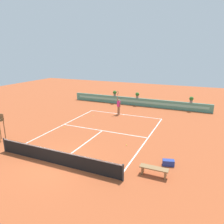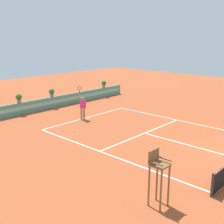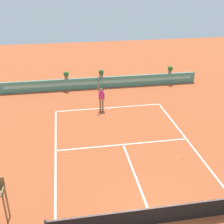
{
  "view_description": "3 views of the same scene",
  "coord_description": "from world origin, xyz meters",
  "views": [
    {
      "loc": [
        7.98,
        -9.53,
        6.74
      ],
      "look_at": [
        -0.24,
        9.04,
        1.0
      ],
      "focal_mm": 34.51,
      "sensor_mm": 36.0,
      "label": 1
    },
    {
      "loc": [
        -14.23,
        -3.77,
        5.99
      ],
      "look_at": [
        -0.24,
        9.04,
        1.0
      ],
      "focal_mm": 45.37,
      "sensor_mm": 36.0,
      "label": 2
    },
    {
      "loc": [
        -3.28,
        -8.64,
        9.62
      ],
      "look_at": [
        -0.24,
        9.04,
        1.0
      ],
      "focal_mm": 46.9,
      "sensor_mm": 36.0,
      "label": 3
    }
  ],
  "objects": [
    {
      "name": "potted_plant_left",
      "position": [
        -3.1,
        16.39,
        1.41
      ],
      "size": [
        0.48,
        0.48,
        0.72
      ],
      "color": "gray",
      "rests_on": "back_wall_barrier"
    },
    {
      "name": "tennis_player",
      "position": [
        -0.62,
        11.69,
        1.05
      ],
      "size": [
        0.56,
        0.36,
        2.58
      ],
      "color": "#9E7051",
      "rests_on": "ground"
    },
    {
      "name": "ground_plane",
      "position": [
        0.0,
        6.0,
        0.0
      ],
      "size": [
        60.0,
        60.0,
        0.0
      ],
      "primitive_type": "plane",
      "color": "#A84C28"
    },
    {
      "name": "tennis_ball_mid_court",
      "position": [
        -2.88,
        9.99,
        0.03
      ],
      "size": [
        0.07,
        0.07,
        0.07
      ],
      "primitive_type": "sphere",
      "color": "#CCE033",
      "rests_on": "ground"
    },
    {
      "name": "potted_plant_centre",
      "position": [
        0.02,
        16.39,
        1.41
      ],
      "size": [
        0.48,
        0.48,
        0.72
      ],
      "color": "gray",
      "rests_on": "back_wall_barrier"
    },
    {
      "name": "tennis_ball_by_sideline",
      "position": [
        3.01,
        4.32,
        0.03
      ],
      "size": [
        0.07,
        0.07,
        0.07
      ],
      "primitive_type": "sphere",
      "color": "#CCE033",
      "rests_on": "ground"
    },
    {
      "name": "tennis_ball_near_baseline",
      "position": [
        -3.47,
        5.61,
        0.03
      ],
      "size": [
        0.07,
        0.07,
        0.07
      ],
      "primitive_type": "sphere",
      "color": "#CCE033",
      "rests_on": "ground"
    },
    {
      "name": "back_wall_barrier",
      "position": [
        0.0,
        16.39,
        0.5
      ],
      "size": [
        18.0,
        0.21,
        1.0
      ],
      "color": "#4C8E7A",
      "rests_on": "ground"
    },
    {
      "name": "potted_plant_far_right",
      "position": [
        6.53,
        16.39,
        1.41
      ],
      "size": [
        0.48,
        0.48,
        0.72
      ],
      "color": "gray",
      "rests_on": "back_wall_barrier"
    },
    {
      "name": "court_lines",
      "position": [
        0.0,
        6.72,
        0.0
      ],
      "size": [
        8.32,
        11.94,
        0.01
      ],
      "color": "white",
      "rests_on": "ground"
    },
    {
      "name": "umpire_chair",
      "position": [
        -6.3,
        1.26,
        1.34
      ],
      "size": [
        0.6,
        0.6,
        2.14
      ],
      "color": "brown",
      "rests_on": "ground"
    }
  ]
}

